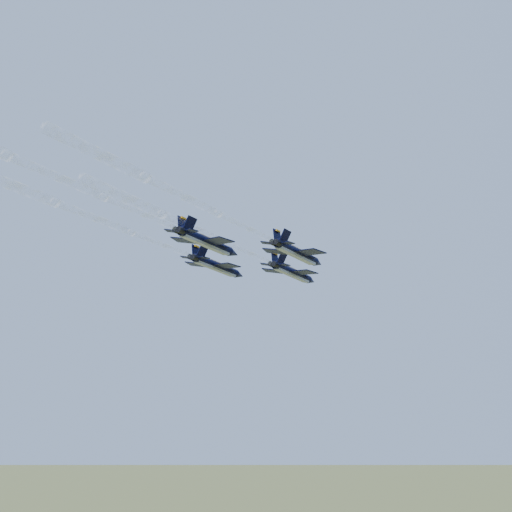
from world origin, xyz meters
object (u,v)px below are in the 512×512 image
(jet_left, at_px, (217,266))
(jet_slot, at_px, (207,242))
(jet_right, at_px, (297,253))
(jet_lead, at_px, (293,273))

(jet_left, xyz_separation_m, jet_slot, (3.91, -16.25, 0.00))
(jet_right, bearing_deg, jet_lead, 125.68)
(jet_left, bearing_deg, jet_lead, 56.07)
(jet_slot, bearing_deg, jet_left, 123.91)
(jet_slot, bearing_deg, jet_right, 60.74)
(jet_right, xyz_separation_m, jet_slot, (-12.59, -10.70, 0.00))
(jet_lead, distance_m, jet_left, 15.41)
(jet_left, relative_size, jet_slot, 1.00)
(jet_left, bearing_deg, jet_slot, -56.09)
(jet_lead, distance_m, jet_right, 15.08)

